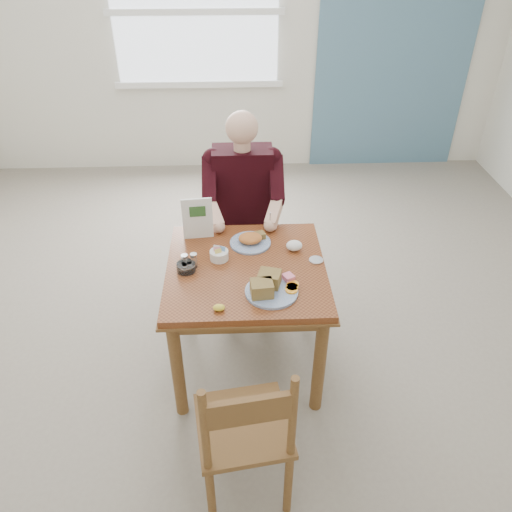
{
  "coord_description": "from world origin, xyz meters",
  "views": [
    {
      "loc": [
        -0.04,
        -2.28,
        2.42
      ],
      "look_at": [
        0.06,
        0.0,
        0.82
      ],
      "focal_mm": 35.0,
      "sensor_mm": 36.0,
      "label": 1
    }
  ],
  "objects_px": {
    "chair_far": "(244,232)",
    "far_plate": "(251,240)",
    "chair_near": "(245,432)",
    "diner": "(243,197)",
    "table": "(246,282)",
    "near_plate": "(269,287)"
  },
  "relations": [
    {
      "from": "chair_far",
      "to": "far_plate",
      "type": "height_order",
      "value": "chair_far"
    },
    {
      "from": "diner",
      "to": "far_plate",
      "type": "xyz_separation_m",
      "value": [
        0.04,
        -0.47,
        -0.04
      ]
    },
    {
      "from": "chair_far",
      "to": "far_plate",
      "type": "distance_m",
      "value": 0.64
    },
    {
      "from": "chair_near",
      "to": "far_plate",
      "type": "distance_m",
      "value": 1.17
    },
    {
      "from": "table",
      "to": "chair_far",
      "type": "height_order",
      "value": "chair_far"
    },
    {
      "from": "chair_far",
      "to": "near_plate",
      "type": "height_order",
      "value": "chair_far"
    },
    {
      "from": "table",
      "to": "chair_far",
      "type": "xyz_separation_m",
      "value": [
        0.0,
        0.8,
        -0.16
      ]
    },
    {
      "from": "chair_far",
      "to": "chair_near",
      "type": "xyz_separation_m",
      "value": [
        -0.03,
        -1.69,
        0.0
      ]
    },
    {
      "from": "chair_far",
      "to": "diner",
      "type": "bearing_deg",
      "value": -89.99
    },
    {
      "from": "diner",
      "to": "far_plate",
      "type": "bearing_deg",
      "value": -85.6
    },
    {
      "from": "chair_far",
      "to": "far_plate",
      "type": "bearing_deg",
      "value": -86.29
    },
    {
      "from": "chair_near",
      "to": "chair_far",
      "type": "bearing_deg",
      "value": 88.86
    },
    {
      "from": "chair_near",
      "to": "far_plate",
      "type": "relative_size",
      "value": 2.98
    },
    {
      "from": "table",
      "to": "chair_near",
      "type": "height_order",
      "value": "chair_near"
    },
    {
      "from": "diner",
      "to": "near_plate",
      "type": "xyz_separation_m",
      "value": [
        0.12,
        -0.94,
        -0.03
      ]
    },
    {
      "from": "diner",
      "to": "near_plate",
      "type": "relative_size",
      "value": 4.54
    },
    {
      "from": "chair_far",
      "to": "chair_near",
      "type": "height_order",
      "value": "same"
    },
    {
      "from": "chair_far",
      "to": "far_plate",
      "type": "relative_size",
      "value": 2.98
    },
    {
      "from": "table",
      "to": "diner",
      "type": "relative_size",
      "value": 0.66
    },
    {
      "from": "table",
      "to": "diner",
      "type": "height_order",
      "value": "diner"
    },
    {
      "from": "diner",
      "to": "table",
      "type": "bearing_deg",
      "value": -90.0
    },
    {
      "from": "near_plate",
      "to": "far_plate",
      "type": "distance_m",
      "value": 0.47
    }
  ]
}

